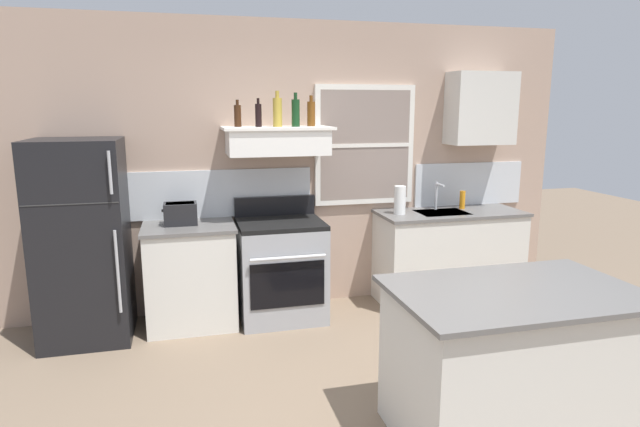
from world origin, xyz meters
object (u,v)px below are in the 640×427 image
refrigerator (83,241)px  bottle_brown_stout (238,115)px  toaster (181,213)px  bottle_dark_green_wine (296,112)px  stove_range (281,269)px  paper_towel_roll (400,200)px  bottle_balsamic_dark (258,115)px  kitchen_island (511,363)px  bottle_amber_wine (311,113)px  bottle_champagne_gold_foil (277,112)px  dish_soap_bottle (462,200)px

refrigerator → bottle_brown_stout: bottle_brown_stout is taller
toaster → bottle_dark_green_wine: size_ratio=1.01×
stove_range → bottle_dark_green_wine: bottle_dark_green_wine is taller
bottle_brown_stout → bottle_dark_green_wine: 0.51m
bottle_dark_green_wine → paper_towel_roll: bottle_dark_green_wine is taller
refrigerator → bottle_balsamic_dark: 1.80m
bottle_balsamic_dark → kitchen_island: (1.14, -2.18, -1.39)m
refrigerator → toaster: refrigerator is taller
toaster → stove_range: bearing=-5.5°
refrigerator → bottle_amber_wine: (1.97, 0.15, 1.03)m
bottle_champagne_gold_foil → dish_soap_bottle: size_ratio=1.72×
toaster → bottle_balsamic_dark: bearing=-1.6°
bottle_dark_green_wine → kitchen_island: (0.81, -2.16, -1.41)m
stove_range → paper_towel_roll: bearing=1.8°
dish_soap_bottle → bottle_amber_wine: bearing=-179.7°
bottle_amber_wine → paper_towel_roll: (0.84, -0.09, -0.81)m
toaster → kitchen_island: 2.92m
toaster → refrigerator: bearing=-172.3°
bottle_brown_stout → bottle_amber_wine: bottle_amber_wine is taller
paper_towel_roll → dish_soap_bottle: paper_towel_roll is taller
stove_range → bottle_brown_stout: 1.43m
bottle_amber_wine → kitchen_island: (0.65, -2.25, -1.40)m
paper_towel_roll → kitchen_island: 2.24m
bottle_balsamic_dark → bottle_champagne_gold_foil: bearing=2.4°
bottle_amber_wine → dish_soap_bottle: size_ratio=1.51×
refrigerator → bottle_brown_stout: size_ratio=7.15×
stove_range → bottle_amber_wine: bearing=22.0°
bottle_brown_stout → bottle_amber_wine: 0.66m
refrigerator → toaster: size_ratio=5.62×
bottle_balsamic_dark → kitchen_island: 2.83m
dish_soap_bottle → bottle_brown_stout: bearing=-180.0°
bottle_brown_stout → dish_soap_bottle: bottle_brown_stout is taller
refrigerator → bottle_champagne_gold_foil: (1.65, 0.09, 1.04)m
bottle_balsamic_dark → paper_towel_roll: bottle_balsamic_dark is taller
bottle_balsamic_dark → dish_soap_bottle: bottle_balsamic_dark is taller
bottle_balsamic_dark → bottle_dark_green_wine: bottle_dark_green_wine is taller
refrigerator → bottle_amber_wine: bottle_amber_wine is taller
bottle_amber_wine → paper_towel_roll: bottle_amber_wine is taller
toaster → bottle_champagne_gold_foil: (0.86, -0.01, 0.87)m
refrigerator → bottle_champagne_gold_foil: size_ratio=5.40×
refrigerator → kitchen_island: bearing=-38.6°
bottle_amber_wine → paper_towel_roll: bearing=-6.2°
bottle_amber_wine → stove_range: bearing=-158.0°
refrigerator → kitchen_island: size_ratio=1.19×
toaster → dish_soap_bottle: (2.74, 0.05, -0.01)m
paper_towel_roll → dish_soap_bottle: 0.72m
refrigerator → dish_soap_bottle: (3.53, 0.16, 0.17)m
bottle_amber_wine → paper_towel_roll: size_ratio=1.01×
toaster → bottle_dark_green_wine: 1.34m
stove_range → bottle_brown_stout: bottle_brown_stout is taller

